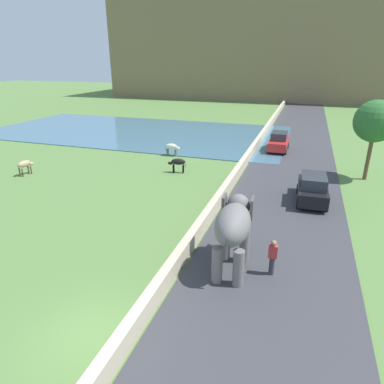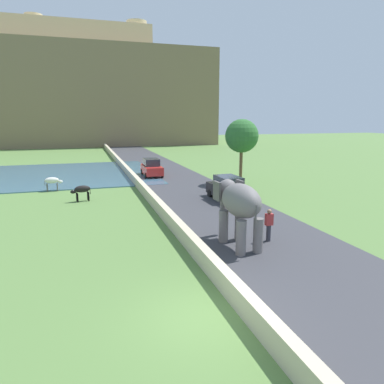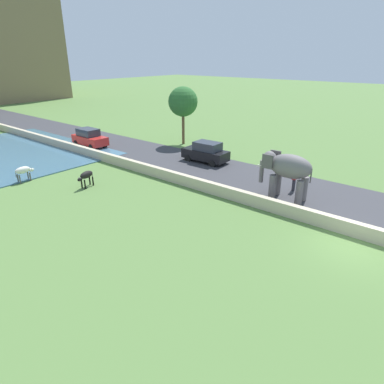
{
  "view_description": "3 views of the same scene",
  "coord_description": "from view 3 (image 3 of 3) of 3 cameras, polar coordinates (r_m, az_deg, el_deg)",
  "views": [
    {
      "loc": [
        5.72,
        -7.0,
        8.37
      ],
      "look_at": [
        0.01,
        10.03,
        1.3
      ],
      "focal_mm": 31.71,
      "sensor_mm": 36.0,
      "label": 1
    },
    {
      "loc": [
        -3.2,
        -8.99,
        5.83
      ],
      "look_at": [
        2.4,
        9.04,
        1.87
      ],
      "focal_mm": 32.92,
      "sensor_mm": 36.0,
      "label": 2
    },
    {
      "loc": [
        -15.79,
        -2.99,
        8.63
      ],
      "look_at": [
        -2.18,
        8.23,
        1.44
      ],
      "focal_mm": 31.52,
      "sensor_mm": 36.0,
      "label": 3
    }
  ],
  "objects": [
    {
      "name": "cow_white",
      "position": [
        27.38,
        -26.62,
        3.24
      ],
      "size": [
        1.4,
        0.49,
        1.15
      ],
      "color": "silver",
      "rests_on": "ground"
    },
    {
      "name": "person_beside_elephant",
      "position": [
        23.73,
        16.93,
        2.1
      ],
      "size": [
        0.36,
        0.22,
        1.63
      ],
      "color": "#33333D",
      "rests_on": "ground"
    },
    {
      "name": "car_black",
      "position": [
        29.08,
        2.37,
        6.74
      ],
      "size": [
        1.91,
        4.06,
        1.8
      ],
      "color": "black",
      "rests_on": "ground"
    },
    {
      "name": "elephant",
      "position": [
        21.89,
        15.71,
        3.8
      ],
      "size": [
        1.53,
        3.5,
        2.99
      ],
      "color": "slate",
      "rests_on": "ground"
    },
    {
      "name": "barrier_wall",
      "position": [
        28.24,
        -11.03,
        4.8
      ],
      "size": [
        0.4,
        110.0,
        0.78
      ],
      "primitive_type": "cube",
      "color": "beige",
      "rests_on": "ground"
    },
    {
      "name": "car_red",
      "position": [
        35.84,
        -16.96,
        8.77
      ],
      "size": [
        1.83,
        4.02,
        1.8
      ],
      "color": "red",
      "rests_on": "ground"
    },
    {
      "name": "cow_black",
      "position": [
        24.57,
        -17.51,
        2.63
      ],
      "size": [
        1.42,
        0.64,
        1.15
      ],
      "color": "black",
      "rests_on": "ground"
    },
    {
      "name": "tree_near",
      "position": [
        34.88,
        -1.53,
        15.0
      ],
      "size": [
        2.95,
        2.95,
        5.78
      ],
      "color": "brown",
      "rests_on": "ground"
    },
    {
      "name": "road_surface",
      "position": [
        32.17,
        -8.1,
        6.45
      ],
      "size": [
        7.0,
        120.0,
        0.06
      ],
      "primitive_type": "cube",
      "color": "#38383D",
      "rests_on": "ground"
    },
    {
      "name": "ground_plane",
      "position": [
        18.24,
        25.4,
        -8.42
      ],
      "size": [
        220.0,
        220.0,
        0.0
      ],
      "primitive_type": "plane",
      "color": "#567A3D"
    }
  ]
}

